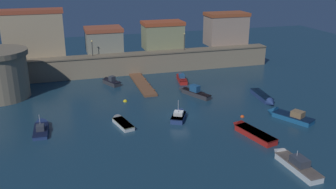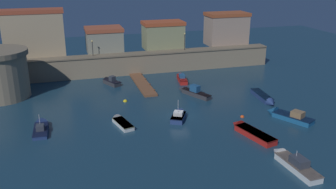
# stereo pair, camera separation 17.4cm
# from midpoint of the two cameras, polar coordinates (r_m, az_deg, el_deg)

# --- Properties ---
(ground_plane) EXTENTS (133.84, 133.84, 0.00)m
(ground_plane) POSITION_cam_midpoint_polar(r_m,az_deg,el_deg) (52.86, 1.75, -3.40)
(ground_plane) COLOR #19384C
(quay_wall) EXTENTS (53.11, 2.96, 4.05)m
(quay_wall) POSITION_cam_midpoint_polar(r_m,az_deg,el_deg) (73.89, -3.97, 4.90)
(quay_wall) COLOR gray
(quay_wall) RESTS_ON ground
(old_town_backdrop) EXTENTS (49.50, 6.05, 8.90)m
(old_town_backdrop) POSITION_cam_midpoint_polar(r_m,az_deg,el_deg) (76.00, -5.98, 9.32)
(old_town_backdrop) COLOR tan
(old_town_backdrop) RESTS_ON ground
(pier_dock) EXTENTS (2.21, 13.15, 0.70)m
(pier_dock) POSITION_cam_midpoint_polar(r_m,az_deg,el_deg) (66.59, -4.04, 1.61)
(pier_dock) COLOR brown
(pier_dock) RESTS_ON ground
(quay_lamp_0) EXTENTS (0.32, 0.32, 2.98)m
(quay_lamp_0) POSITION_cam_midpoint_polar(r_m,az_deg,el_deg) (71.58, -11.65, 7.39)
(quay_lamp_0) COLOR black
(quay_lamp_0) RESTS_ON quay_wall
(quay_lamp_1) EXTENTS (0.32, 0.32, 3.48)m
(quay_lamp_1) POSITION_cam_midpoint_polar(r_m,az_deg,el_deg) (75.23, 2.46, 8.56)
(quay_lamp_1) COLOR black
(quay_lamp_1) RESTS_ON quay_wall
(moored_boat_0) EXTENTS (4.10, 6.81, 1.99)m
(moored_boat_0) POSITION_cam_midpoint_polar(r_m,az_deg,el_deg) (61.34, 3.77, 0.41)
(moored_boat_0) COLOR #333338
(moored_boat_0) RESTS_ON ground
(moored_boat_1) EXTENTS (2.64, 5.59, 1.34)m
(moored_boat_1) POSITION_cam_midpoint_polar(r_m,az_deg,el_deg) (50.85, -7.42, -4.14)
(moored_boat_1) COLOR white
(moored_boat_1) RESTS_ON ground
(moored_boat_2) EXTENTS (3.37, 7.53, 1.62)m
(moored_boat_2) POSITION_cam_midpoint_polar(r_m,az_deg,el_deg) (48.52, 12.31, -5.52)
(moored_boat_2) COLOR red
(moored_boat_2) RESTS_ON ground
(moored_boat_3) EXTENTS (1.89, 5.92, 3.04)m
(moored_boat_3) POSITION_cam_midpoint_polar(r_m,az_deg,el_deg) (51.52, -18.97, -4.74)
(moored_boat_3) COLOR navy
(moored_boat_3) RESTS_ON ground
(moored_boat_4) EXTENTS (1.99, 7.37, 2.49)m
(moored_boat_4) POSITION_cam_midpoint_polar(r_m,az_deg,el_deg) (42.44, 18.50, -9.77)
(moored_boat_4) COLOR white
(moored_boat_4) RESTS_ON ground
(moored_boat_5) EXTENTS (3.42, 4.52, 3.45)m
(moored_boat_5) POSITION_cam_midpoint_polar(r_m,az_deg,el_deg) (52.10, 1.63, -3.21)
(moored_boat_5) COLOR navy
(moored_boat_5) RESTS_ON ground
(moored_boat_6) EXTENTS (4.78, 6.93, 2.04)m
(moored_boat_6) POSITION_cam_midpoint_polar(r_m,az_deg,el_deg) (54.66, 17.68, -3.04)
(moored_boat_6) COLOR #195689
(moored_boat_6) RESTS_ON ground
(moored_boat_7) EXTENTS (2.06, 7.22, 1.38)m
(moored_boat_7) POSITION_cam_midpoint_polar(r_m,az_deg,el_deg) (60.90, 14.48, -0.48)
(moored_boat_7) COLOR navy
(moored_boat_7) RESTS_ON ground
(moored_boat_8) EXTENTS (3.31, 4.85, 1.91)m
(moored_boat_8) POSITION_cam_midpoint_polar(r_m,az_deg,el_deg) (67.75, -9.01, 2.01)
(moored_boat_8) COLOR #333338
(moored_boat_8) RESTS_ON ground
(moored_boat_10) EXTENTS (2.26, 6.16, 1.56)m
(moored_boat_10) POSITION_cam_midpoint_polar(r_m,az_deg,el_deg) (69.12, 1.97, 2.58)
(moored_boat_10) COLOR red
(moored_boat_10) RESTS_ON ground
(mooring_buoy_0) EXTENTS (0.66, 0.66, 0.66)m
(mooring_buoy_0) POSITION_cam_midpoint_polar(r_m,az_deg,el_deg) (58.91, -6.67, -1.08)
(mooring_buoy_0) COLOR yellow
(mooring_buoy_0) RESTS_ON ground
(mooring_buoy_1) EXTENTS (0.57, 0.57, 0.57)m
(mooring_buoy_1) POSITION_cam_midpoint_polar(r_m,az_deg,el_deg) (53.71, 11.25, -3.41)
(mooring_buoy_1) COLOR #EA4C19
(mooring_buoy_1) RESTS_ON ground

